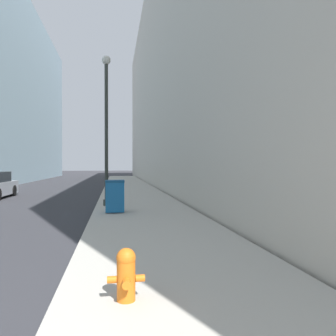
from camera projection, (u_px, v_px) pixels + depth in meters
The scene contains 5 objects.
sidewalk_right at pixel (133, 194), 20.01m from camera, with size 3.78×60.00×0.15m.
building_right_stone at pixel (218, 76), 29.09m from camera, with size 12.00×60.00×19.51m.
fire_hydrant at pixel (126, 273), 4.12m from camera, with size 0.47×0.36×0.67m.
trash_bin at pixel (115, 196), 11.73m from camera, with size 0.67×0.61×1.16m.
lamppost at pixel (106, 122), 13.70m from camera, with size 0.37×0.37×6.28m.
Camera 1 is at (4.42, -2.08, 1.87)m, focal length 35.00 mm.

